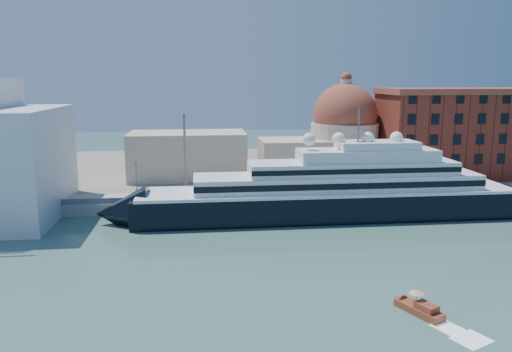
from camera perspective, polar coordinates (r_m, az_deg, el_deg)
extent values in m
plane|color=#39635E|center=(79.24, 6.33, -9.41)|extent=(400.00, 400.00, 0.00)
cube|color=gray|center=(110.83, 2.45, -2.72)|extent=(180.00, 10.00, 2.50)
cube|color=slate|center=(150.65, 0.01, 0.87)|extent=(260.00, 72.00, 2.00)
cube|color=slate|center=(106.08, 2.84, -2.33)|extent=(180.00, 0.10, 1.20)
cube|color=black|center=(101.86, 8.12, -3.53)|extent=(77.01, 11.85, 6.42)
cone|color=black|center=(99.78, -15.06, -4.11)|extent=(9.87, 11.85, 11.85)
cube|color=black|center=(117.59, 26.61, -2.74)|extent=(5.92, 10.86, 5.92)
cube|color=white|center=(101.06, 8.17, -1.63)|extent=(75.04, 12.05, 0.59)
cube|color=white|center=(101.20, 9.28, -0.62)|extent=(57.27, 9.87, 2.96)
cube|color=black|center=(96.57, 10.07, -1.20)|extent=(57.27, 0.15, 1.18)
cube|color=white|center=(101.53, 10.94, 0.95)|extent=(41.47, 8.89, 2.57)
cube|color=white|center=(102.07, 12.58, 2.35)|extent=(27.65, 7.90, 2.37)
cube|color=white|center=(102.46, 13.67, 3.45)|extent=(15.80, 6.91, 1.58)
cylinder|color=slate|center=(100.72, 11.66, 5.78)|extent=(0.30, 0.30, 6.91)
sphere|color=white|center=(98.38, 6.11, 4.20)|extent=(2.57, 2.57, 2.57)
sphere|color=white|center=(99.84, 9.43, 4.22)|extent=(2.57, 2.57, 2.57)
sphere|color=white|center=(101.63, 12.66, 4.22)|extent=(2.57, 2.57, 2.57)
sphere|color=white|center=(103.73, 15.76, 4.20)|extent=(2.57, 2.57, 2.57)
cube|color=maroon|center=(64.77, 18.13, -14.41)|extent=(4.43, 6.47, 1.03)
cube|color=maroon|center=(63.81, 18.90, -13.99)|extent=(2.56, 3.02, 0.82)
cylinder|color=slate|center=(64.54, 17.85, -13.23)|extent=(0.06, 0.06, 1.65)
cone|color=red|center=(64.17, 17.90, -12.47)|extent=(1.85, 1.85, 0.41)
cube|color=maroon|center=(142.92, 22.41, 4.34)|extent=(42.00, 18.00, 22.00)
cube|color=brown|center=(142.21, 22.75, 8.95)|extent=(43.00, 19.00, 1.50)
cylinder|color=beige|center=(137.28, 10.01, 3.08)|extent=(18.00, 18.00, 14.00)
sphere|color=brown|center=(136.36, 10.14, 6.83)|extent=(17.00, 17.00, 17.00)
cylinder|color=beige|center=(136.03, 10.26, 10.19)|extent=(3.00, 3.00, 3.00)
cube|color=beige|center=(132.33, 4.40, 2.05)|extent=(18.00, 14.00, 10.00)
cube|color=beige|center=(131.80, -7.81, 2.38)|extent=(30.00, 16.00, 12.00)
cylinder|color=slate|center=(106.23, -13.46, -0.72)|extent=(0.24, 0.24, 8.00)
cube|color=slate|center=(105.50, -13.56, 1.46)|extent=(0.80, 0.30, 0.25)
cylinder|color=slate|center=(106.80, 2.72, -0.37)|extent=(0.24, 0.24, 8.00)
cube|color=slate|center=(106.07, 2.74, 1.80)|extent=(0.80, 0.30, 0.25)
cylinder|color=slate|center=(115.44, 17.58, -0.01)|extent=(0.24, 0.24, 8.00)
cube|color=slate|center=(114.76, 17.70, 2.00)|extent=(0.80, 0.30, 0.25)
cylinder|color=slate|center=(106.57, -8.11, 2.24)|extent=(0.50, 0.50, 18.00)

